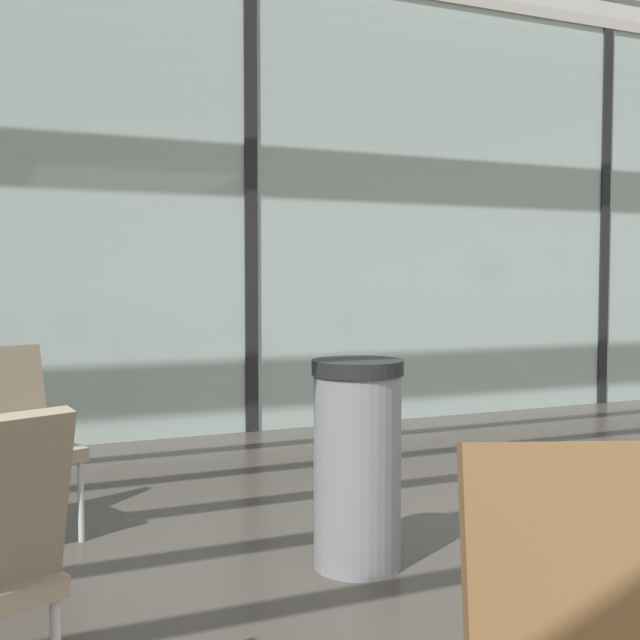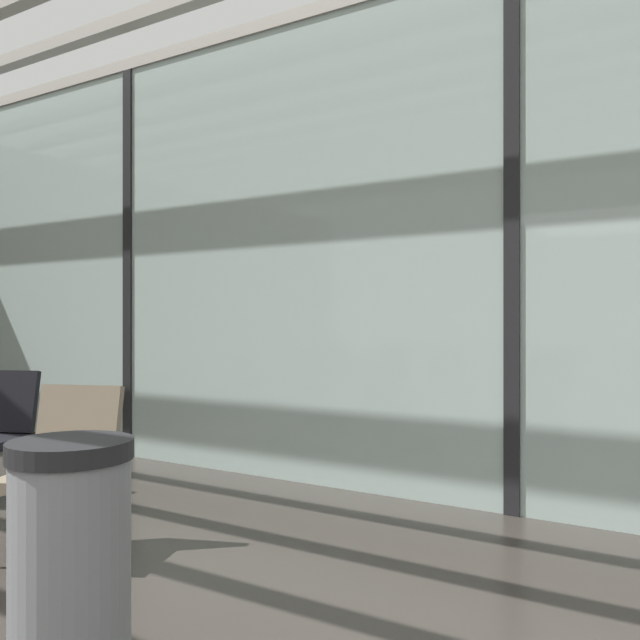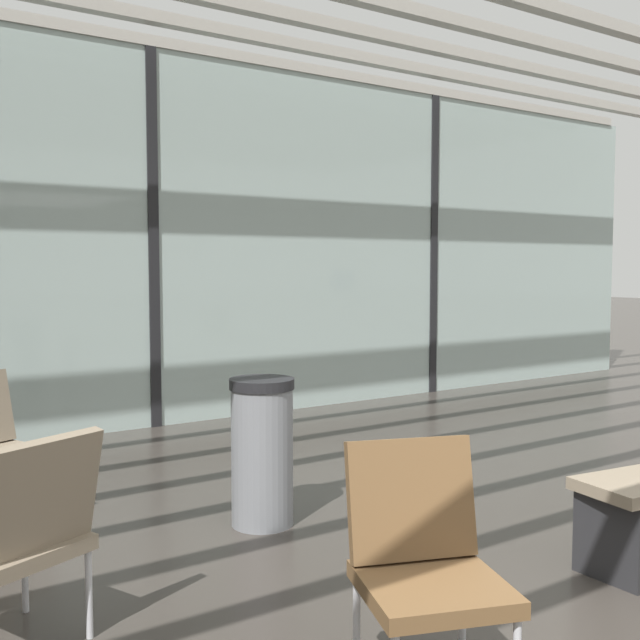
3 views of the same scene
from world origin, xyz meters
The scene contains 6 objects.
glass_curtain_wall centered at (0.00, 5.20, 1.75)m, with size 14.00×0.08×3.50m, color #A3B7B2.
window_mullion_1 centered at (0.00, 5.20, 1.75)m, with size 0.10×0.12×3.50m, color black.
window_mullion_2 centered at (3.50, 5.20, 1.75)m, with size 0.10×0.12×3.50m, color black.
lounge_chair_1 centered at (-0.88, 0.46, 0.49)m, with size 0.63×0.66×0.87m.
lounge_chair_4 centered at (-2.00, 1.52, 0.49)m, with size 0.64×0.67×0.87m.
trash_bin centered at (-0.51, 2.26, 0.43)m, with size 0.38×0.38×0.86m.
Camera 3 is at (-2.65, -1.48, 1.51)m, focal length 42.15 mm.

